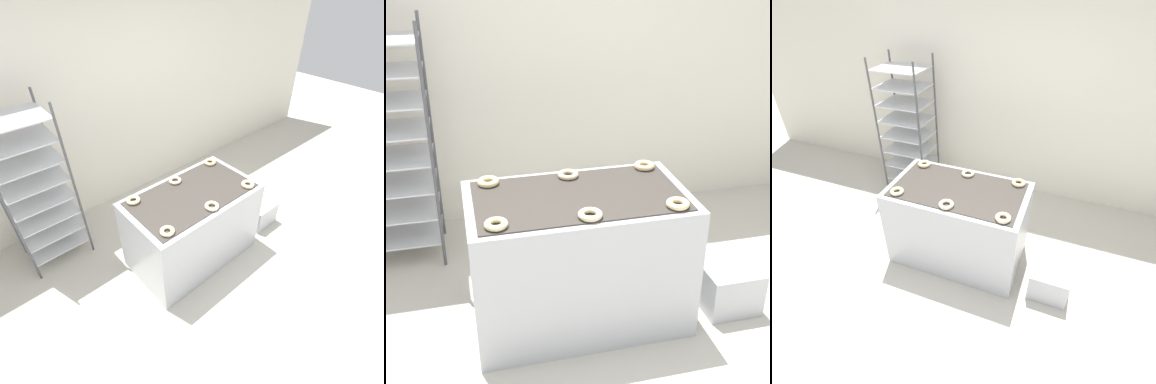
{
  "view_description": "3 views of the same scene",
  "coord_description": "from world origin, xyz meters",
  "views": [
    {
      "loc": [
        -1.49,
        -1.08,
        2.64
      ],
      "look_at": [
        0.0,
        0.62,
        0.88
      ],
      "focal_mm": 28.0,
      "sensor_mm": 36.0,
      "label": 1
    },
    {
      "loc": [
        -0.66,
        -2.05,
        2.24
      ],
      "look_at": [
        0.0,
        0.62,
        0.88
      ],
      "focal_mm": 50.0,
      "sensor_mm": 36.0,
      "label": 2
    },
    {
      "loc": [
        0.87,
        -1.48,
        2.47
      ],
      "look_at": [
        0.0,
        0.77,
        0.73
      ],
      "focal_mm": 28.0,
      "sensor_mm": 36.0,
      "label": 3
    }
  ],
  "objects": [
    {
      "name": "donut_far_left",
      "position": [
        -0.49,
        0.89,
        0.88
      ],
      "size": [
        0.13,
        0.13,
        0.04
      ],
      "primitive_type": "torus",
      "color": "beige",
      "rests_on": "fryer_machine"
    },
    {
      "name": "donut_far_right",
      "position": [
        0.51,
        0.9,
        0.88
      ],
      "size": [
        0.13,
        0.13,
        0.04
      ],
      "primitive_type": "torus",
      "color": "beige",
      "rests_on": "fryer_machine"
    },
    {
      "name": "donut_near_center",
      "position": [
        -0.0,
        0.35,
        0.88
      ],
      "size": [
        0.13,
        0.13,
        0.03
      ],
      "primitive_type": "torus",
      "color": "beige",
      "rests_on": "fryer_machine"
    },
    {
      "name": "glaze_bin",
      "position": [
        0.97,
        0.5,
        0.15
      ],
      "size": [
        0.35,
        0.37,
        0.3
      ],
      "color": "#B7BABF",
      "rests_on": "ground_plane"
    },
    {
      "name": "baking_rack_cart",
      "position": [
        -1.12,
        1.65,
        0.89
      ],
      "size": [
        0.62,
        0.49,
        1.75
      ],
      "color": "#4C4C51",
      "rests_on": "ground_plane"
    },
    {
      "name": "wall_back",
      "position": [
        0.0,
        2.12,
        1.4
      ],
      "size": [
        8.0,
        0.05,
        2.8
      ],
      "color": "silver",
      "rests_on": "ground_plane"
    },
    {
      "name": "ground_plane",
      "position": [
        0.0,
        0.0,
        0.0
      ],
      "size": [
        14.0,
        14.0,
        0.0
      ],
      "primitive_type": "plane",
      "color": "beige"
    },
    {
      "name": "fryer_machine",
      "position": [
        0.0,
        0.62,
        0.43
      ],
      "size": [
        1.3,
        0.75,
        0.86
      ],
      "color": "#B7BABF",
      "rests_on": "ground_plane"
    },
    {
      "name": "donut_near_right",
      "position": [
        0.5,
        0.36,
        0.88
      ],
      "size": [
        0.13,
        0.13,
        0.04
      ],
      "primitive_type": "torus",
      "color": "beige",
      "rests_on": "fryer_machine"
    },
    {
      "name": "donut_far_center",
      "position": [
        0.0,
        0.88,
        0.88
      ],
      "size": [
        0.13,
        0.13,
        0.03
      ],
      "primitive_type": "torus",
      "color": "beige",
      "rests_on": "fryer_machine"
    },
    {
      "name": "donut_near_left",
      "position": [
        -0.5,
        0.37,
        0.88
      ],
      "size": [
        0.13,
        0.13,
        0.04
      ],
      "primitive_type": "torus",
      "color": "beige",
      "rests_on": "fryer_machine"
    }
  ]
}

